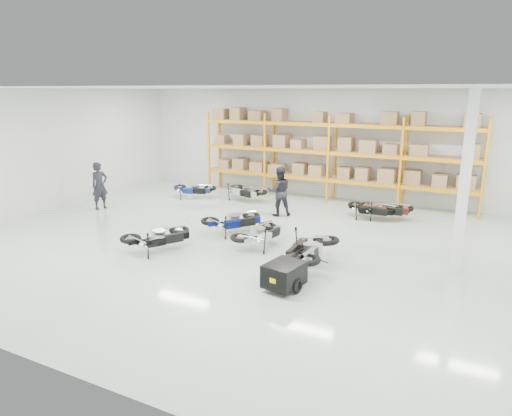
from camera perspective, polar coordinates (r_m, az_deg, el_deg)
The scene contains 14 objects.
room at distance 12.86m, azimuth 0.73°, elevation 4.72°, with size 18.00×18.00×18.00m.
pallet_rack at distance 18.81m, azimuth 9.48°, elevation 7.68°, with size 11.28×0.98×3.62m.
structural_column at distance 12.09m, azimuth 24.61°, elevation 2.75°, with size 0.25×0.25×4.50m, color white.
moto_blue_centre at distance 14.48m, azimuth -2.81°, elevation -1.16°, with size 0.77×1.73×1.06m, color #07114E, non-canonical shape.
moto_silver_left at distance 13.21m, azimuth 0.53°, elevation -2.78°, with size 0.75×1.68×1.03m, color silver, non-canonical shape.
moto_black_far_left at distance 13.16m, azimuth -12.13°, elevation -3.09°, with size 0.78×1.75×1.07m, color black, non-canonical shape.
moto_touring_right at distance 11.81m, azimuth 6.65°, elevation -4.59°, with size 0.87×1.95×1.19m, color black, non-canonical shape.
trailer at distance 10.50m, azimuth 3.54°, elevation -8.32°, with size 0.86×1.56×0.63m.
moto_back_a at distance 19.40m, azimuth -7.81°, elevation 2.65°, with size 0.71×1.59×0.97m, color navy, non-canonical shape.
moto_back_b at distance 18.76m, azimuth -1.43°, elevation 2.47°, with size 0.75×1.69×1.03m, color #B1B5BB, non-canonical shape.
moto_back_c at distance 16.57m, azimuth 14.34°, elevation 0.27°, with size 0.71×1.59×0.97m, color black, non-canonical shape.
moto_back_d at distance 16.64m, azimuth 15.88°, elevation 0.27°, with size 0.73×1.63×1.00m, color #42100D, non-canonical shape.
person_left at distance 18.39m, azimuth -18.96°, elevation 2.65°, with size 0.66×0.43×1.80m, color black.
person_back at distance 16.48m, azimuth 2.91°, elevation 2.09°, with size 0.87×0.68×1.79m, color #222129.
Camera 1 is at (5.56, -11.38, 4.45)m, focal length 32.00 mm.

